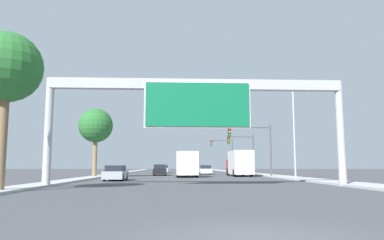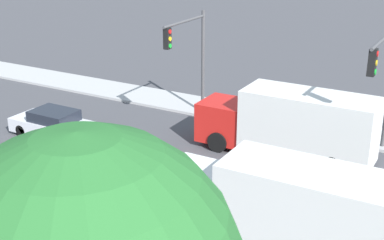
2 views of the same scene
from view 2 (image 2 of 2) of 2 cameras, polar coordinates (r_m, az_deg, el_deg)
name	(u,v)px [view 2 (image 2 of 2)]	position (r m, az deg, el deg)	size (l,w,h in m)	color
sidewalk_right	(58,80)	(38.40, -14.09, 4.16)	(3.00, 120.00, 0.15)	#B2B2B2
car_near_center	(72,225)	(19.05, -12.70, -10.87)	(1.80, 4.35, 1.55)	black
car_mid_center	(52,124)	(28.36, -14.66, -0.41)	(1.88, 4.32, 1.43)	silver
truck_box_primary	(290,206)	(18.33, 10.38, -9.03)	(2.49, 8.60, 3.03)	white
truck_box_secondary	(291,125)	(25.03, 10.55, -0.49)	(2.38, 8.32, 3.26)	red
traffic_light_mid_block	(191,50)	(28.57, -0.06, 7.43)	(4.10, 0.32, 5.96)	#4C4C4F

